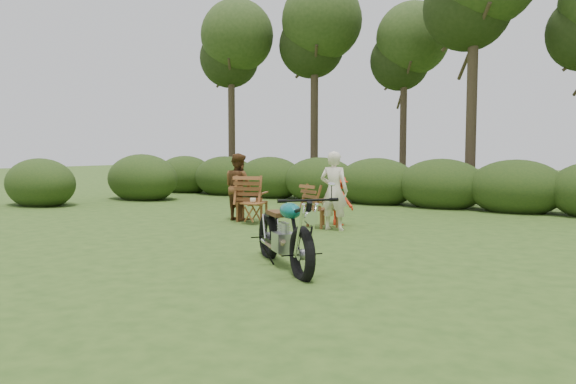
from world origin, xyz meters
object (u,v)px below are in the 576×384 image
Objects in this scene: child at (339,225)px; lawn_chair_left at (252,221)px; side_table at (253,213)px; adult_b at (239,220)px; lawn_chair_right at (322,227)px; adult_a at (334,230)px; cup at (253,200)px; motorcycle at (284,266)px.

lawn_chair_left is at bearing 19.39° from child.
side_table is 0.30× the size of adult_b.
side_table is (-1.51, -0.47, 0.24)m from lawn_chair_right.
side_table is 1.96m from adult_a.
adult_a reaches higher than child.
lawn_chair_left is 7.87× the size of cup.
motorcycle reaches higher than lawn_chair_left.
lawn_chair_left reaches higher than lawn_chair_right.
adult_a is at bearing -167.16° from adult_b.
adult_a is at bearing 151.49° from lawn_chair_left.
child is at bearing 28.34° from cup.
lawn_chair_left is 2.32m from adult_a.
child is at bearing 170.62° from lawn_chair_left.
motorcycle reaches higher than child.
adult_a is (1.95, 0.18, -0.53)m from cup.
adult_a is at bearing 145.97° from motorcycle.
child is at bearing 146.52° from motorcycle.
motorcycle reaches higher than side_table.
motorcycle is 4.51m from side_table.
adult_b is (-2.21, -0.10, 0.00)m from lawn_chair_right.
adult_b is 1.43× the size of child.
adult_b is at bearing 173.79° from motorcycle.
side_table is 0.29× the size of adult_a.
adult_a is at bearing 117.61° from child.
adult_b is 2.42m from child.
side_table is 1.91m from child.
motorcycle is 4.07m from lawn_chair_right.
child is at bearing -150.46° from adult_b.
adult_a is (2.30, -0.24, 0.00)m from lawn_chair_left.
cup reaches higher than side_table.
lawn_chair_left is at bearing 130.03° from cup.
child is (1.67, 0.90, -0.53)m from cup.
lawn_chair_right is 0.56× the size of adult_a.
motorcycle is 2.08× the size of lawn_chair_left.
lawn_chair_left is 0.63m from side_table.
lawn_chair_right is at bearing -39.76° from adult_a.
adult_b is at bearing 153.20° from cup.
child is (2.02, 0.47, 0.00)m from lawn_chair_left.
lawn_chair_left is (-3.45, 3.73, 0.00)m from motorcycle.
adult_a reaches higher than side_table.
lawn_chair_right is (-1.57, 3.75, 0.00)m from motorcycle.
adult_b is at bearing 25.85° from lawn_chair_right.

